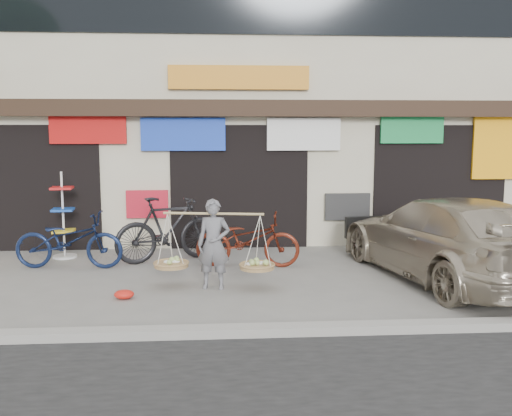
{
  "coord_description": "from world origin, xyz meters",
  "views": [
    {
      "loc": [
        -0.5,
        -8.95,
        2.58
      ],
      "look_at": [
        0.19,
        0.9,
        1.24
      ],
      "focal_mm": 40.0,
      "sensor_mm": 36.0,
      "label": 1
    }
  ],
  "objects": [
    {
      "name": "suv",
      "position": [
        3.48,
        0.55,
        0.73
      ],
      "size": [
        2.94,
        5.3,
        1.45
      ],
      "rotation": [
        0.0,
        0.0,
        3.33
      ],
      "color": "#ADA18B",
      "rests_on": "ground"
    },
    {
      "name": "bike_1",
      "position": [
        -1.46,
        2.25,
        0.65
      ],
      "size": [
        2.23,
        1.39,
        1.3
      ],
      "primitive_type": "imported",
      "rotation": [
        0.0,
        0.0,
        1.96
      ],
      "color": "black",
      "rests_on": "ground"
    },
    {
      "name": "red_bag",
      "position": [
        -1.94,
        -0.29,
        0.07
      ],
      "size": [
        0.31,
        0.25,
        0.14
      ],
      "primitive_type": "ellipsoid",
      "color": "red",
      "rests_on": "ground"
    },
    {
      "name": "bike_0",
      "position": [
        -3.28,
        1.79,
        0.53
      ],
      "size": [
        2.08,
        0.87,
        1.07
      ],
      "primitive_type": "imported",
      "rotation": [
        0.0,
        0.0,
        1.49
      ],
      "color": "#101B3B",
      "rests_on": "ground"
    },
    {
      "name": "street_vendor",
      "position": [
        -0.55,
        0.21,
        0.67
      ],
      "size": [
        1.97,
        0.79,
        1.48
      ],
      "rotation": [
        0.0,
        0.0,
        -0.16
      ],
      "color": "slate",
      "rests_on": "ground"
    },
    {
      "name": "bike_2",
      "position": [
        0.08,
        1.69,
        0.52
      ],
      "size": [
        2.05,
        0.95,
        1.04
      ],
      "primitive_type": "imported",
      "rotation": [
        0.0,
        0.0,
        1.44
      ],
      "color": "#541A0E",
      "rests_on": "ground"
    },
    {
      "name": "display_rack",
      "position": [
        -3.61,
        2.73,
        0.71
      ],
      "size": [
        0.48,
        0.48,
        1.76
      ],
      "rotation": [
        0.0,
        0.0,
        0.09
      ],
      "color": "silver",
      "rests_on": "ground"
    },
    {
      "name": "kerb",
      "position": [
        0.0,
        -2.0,
        0.06
      ],
      "size": [
        70.0,
        0.25,
        0.12
      ],
      "primitive_type": "cube",
      "color": "gray",
      "rests_on": "ground"
    },
    {
      "name": "shophouse_block",
      "position": [
        -0.0,
        6.42,
        3.45
      ],
      "size": [
        14.0,
        6.32,
        7.0
      ],
      "color": "beige",
      "rests_on": "ground"
    },
    {
      "name": "ground",
      "position": [
        0.0,
        0.0,
        0.0
      ],
      "size": [
        70.0,
        70.0,
        0.0
      ],
      "primitive_type": "plane",
      "color": "gray",
      "rests_on": "ground"
    }
  ]
}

